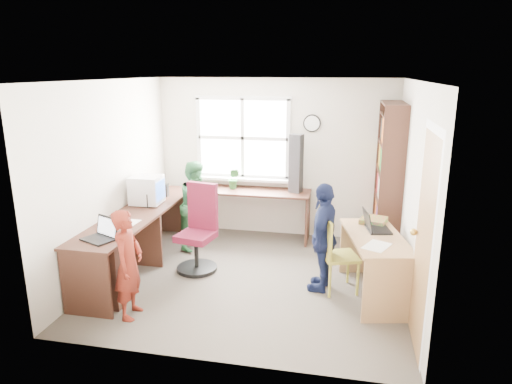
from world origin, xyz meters
TOP-DOWN VIEW (x-y plane):
  - room at (0.01, 0.10)m, footprint 3.64×3.44m
  - l_desk at (-1.31, -0.28)m, footprint 2.38×2.95m
  - right_desk at (1.44, -0.13)m, footprint 0.82×1.34m
  - bookshelf at (1.65, 1.19)m, footprint 0.30×1.02m
  - swivel_chair at (-0.74, 0.18)m, footprint 0.61×0.61m
  - wooden_chair at (1.00, -0.11)m, footprint 0.49×0.49m
  - crt_monitor at (-1.54, 0.43)m, footprint 0.41×0.36m
  - laptop_left at (-1.46, -0.89)m, footprint 0.42×0.39m
  - laptop_right at (1.42, 0.06)m, footprint 0.35×0.39m
  - speaker_a at (-1.48, 0.31)m, footprint 0.12×0.12m
  - speaker_b at (-1.46, 0.85)m, footprint 0.09×0.09m
  - cd_tower at (0.35, 1.45)m, footprint 0.21×0.20m
  - game_box at (1.44, 0.33)m, footprint 0.36×0.36m
  - paper_a at (-1.44, -0.38)m, footprint 0.24×0.34m
  - paper_b at (1.44, -0.44)m, footprint 0.34×0.39m
  - potted_plant at (-0.59, 1.45)m, footprint 0.21×0.18m
  - person_red at (-1.06, -1.10)m, footprint 0.30×0.44m
  - person_green at (-0.99, 0.87)m, footprint 0.60×0.70m
  - person_navy at (0.87, -0.08)m, footprint 0.44×0.80m

SIDE VIEW (x-z plane):
  - l_desk at x=-1.31m, z-range 0.08..0.83m
  - swivel_chair at x=-0.74m, z-range -0.08..1.04m
  - wooden_chair at x=1.00m, z-range 0.04..0.93m
  - right_desk at x=1.44m, z-range 0.16..0.88m
  - person_red at x=-1.06m, z-range 0.00..1.16m
  - person_green at x=-0.99m, z-range 0.00..1.28m
  - person_navy at x=0.87m, z-range 0.00..1.29m
  - paper_b at x=1.44m, z-range 0.72..0.72m
  - game_box at x=1.44m, z-range 0.72..0.78m
  - paper_a at x=-1.44m, z-range 0.75..0.75m
  - laptop_right at x=1.42m, z-range 0.66..0.89m
  - laptop_left at x=-1.46m, z-range 0.69..0.92m
  - speaker_b at x=-1.46m, z-range 0.75..0.93m
  - speaker_a at x=-1.48m, z-range 0.75..0.93m
  - potted_plant at x=-0.59m, z-range 0.75..1.07m
  - crt_monitor at x=-1.54m, z-range 0.75..1.14m
  - bookshelf at x=1.65m, z-range -0.05..2.05m
  - cd_tower at x=0.35m, z-range 0.75..1.61m
  - room at x=0.01m, z-range 0.00..2.44m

